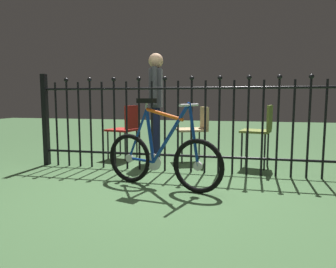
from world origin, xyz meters
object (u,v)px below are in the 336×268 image
at_px(bicycle, 161,157).
at_px(chair_olive, 261,128).
at_px(chair_tan, 196,127).
at_px(person_visitor, 156,97).
at_px(chair_red, 126,126).

height_order(bicycle, chair_olive, bicycle).
bearing_deg(chair_tan, bicycle, -96.98).
relative_size(chair_tan, person_visitor, 0.51).
relative_size(bicycle, chair_tan, 1.64).
bearing_deg(bicycle, person_visitor, 106.82).
bearing_deg(chair_red, bicycle, -57.37).
bearing_deg(chair_tan, chair_red, -177.77).
height_order(chair_tan, chair_red, chair_red).
bearing_deg(chair_red, chair_tan, 2.23).
bearing_deg(person_visitor, chair_red, 179.45).
bearing_deg(person_visitor, chair_tan, 4.43).
bearing_deg(person_visitor, chair_olive, -7.46).
distance_m(chair_red, person_visitor, 0.66).
bearing_deg(bicycle, chair_red, 122.63).
xyz_separation_m(chair_red, person_visitor, (0.48, -0.00, 0.45)).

